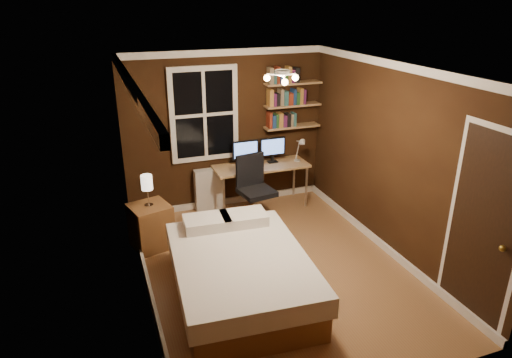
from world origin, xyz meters
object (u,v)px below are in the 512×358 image
object	(u,v)px
desk	(261,169)
monitor_left	(245,153)
radiator	(209,189)
desk_lamp	(300,150)
bed	(240,274)
office_chair	(255,198)
bedside_lamp	(148,191)
nightstand	(151,226)
monitor_right	(272,150)

from	to	relation	value
desk	monitor_left	size ratio (longest dim) A/B	3.55
radiator	desk_lamp	size ratio (longest dim) A/B	1.55
bed	radiator	world-z (taller)	same
office_chair	bedside_lamp	bearing A→B (deg)	177.54
nightstand	desk	world-z (taller)	desk
desk	monitor_right	size ratio (longest dim) A/B	3.55
monitor_right	desk_lamp	distance (m)	0.44
nightstand	radiator	world-z (taller)	radiator
desk	desk_lamp	xyz separation A→B (m)	(0.63, -0.09, 0.28)
monitor_right	desk_lamp	size ratio (longest dim) A/B	0.97
bed	monitor_left	xyz separation A→B (m)	(0.84, 2.26, 0.63)
nightstand	desk	bearing A→B (deg)	5.32
bed	desk_lamp	xyz separation A→B (m)	(1.70, 2.10, 0.65)
radiator	bed	bearing A→B (deg)	-96.14
bed	monitor_right	bearing A→B (deg)	64.35
desk	desk_lamp	bearing A→B (deg)	-8.44
monitor_right	office_chair	size ratio (longest dim) A/B	0.40
desk_lamp	desk	bearing A→B (deg)	171.56
bedside_lamp	desk_lamp	xyz separation A→B (m)	(2.49, 0.61, 0.10)
monitor_left	monitor_right	world-z (taller)	same
bedside_lamp	monitor_left	distance (m)	1.81
nightstand	monitor_right	distance (m)	2.31
nightstand	office_chair	size ratio (longest dim) A/B	0.59
desk_lamp	office_chair	size ratio (longest dim) A/B	0.42
bedside_lamp	radiator	size ratio (longest dim) A/B	0.64
bed	nightstand	size ratio (longest dim) A/B	3.41
bedside_lamp	desk	world-z (taller)	bedside_lamp
nightstand	bedside_lamp	distance (m)	0.53
bedside_lamp	office_chair	size ratio (longest dim) A/B	0.41
monitor_left	office_chair	bearing A→B (deg)	-95.02
desk	monitor_left	world-z (taller)	monitor_left
radiator	monitor_right	bearing A→B (deg)	-5.92
bed	monitor_left	world-z (taller)	monitor_left
bed	monitor_right	world-z (taller)	monitor_right
nightstand	desk	distance (m)	2.02
bedside_lamp	desk	bearing A→B (deg)	20.64
bed	office_chair	size ratio (longest dim) A/B	2.00
desk	monitor_right	xyz separation A→B (m)	(0.22, 0.08, 0.27)
desk	desk_lamp	size ratio (longest dim) A/B	3.43
desk_lamp	bed	bearing A→B (deg)	-129.08
radiator	monitor_left	distance (m)	0.83
bed	nightstand	xyz separation A→B (m)	(-0.79, 1.49, 0.02)
nightstand	monitor_left	size ratio (longest dim) A/B	1.45
desk_lamp	monitor_right	bearing A→B (deg)	157.33
radiator	office_chair	xyz separation A→B (m)	(0.53, -0.69, 0.07)
bed	desk_lamp	distance (m)	2.78
nightstand	desk	xyz separation A→B (m)	(1.87, 0.70, 0.35)
desk_lamp	nightstand	bearing A→B (deg)	-166.25
radiator	office_chair	distance (m)	0.88
bedside_lamp	monitor_right	xyz separation A→B (m)	(2.09, 0.78, 0.09)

